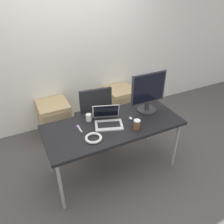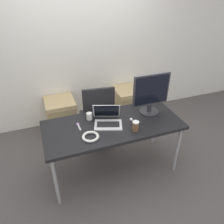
{
  "view_description": "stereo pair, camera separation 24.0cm",
  "coord_description": "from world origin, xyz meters",
  "px_view_note": "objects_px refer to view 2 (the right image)",
  "views": [
    {
      "loc": [
        -0.99,
        -1.98,
        2.31
      ],
      "look_at": [
        0.0,
        0.04,
        0.92
      ],
      "focal_mm": 35.0,
      "sensor_mm": 36.0,
      "label": 1
    },
    {
      "loc": [
        -0.77,
        -2.07,
        2.31
      ],
      "look_at": [
        0.0,
        0.04,
        0.92
      ],
      "focal_mm": 35.0,
      "sensor_mm": 36.0,
      "label": 2
    }
  ],
  "objects_px": {
    "office_chair": "(98,122)",
    "cabinet_left": "(61,116)",
    "mouse": "(131,119)",
    "cable_coil": "(91,137)",
    "laptop_center": "(108,120)",
    "monitor": "(151,94)",
    "cabinet_right": "(128,103)",
    "coffee_cup_brown": "(136,126)",
    "coffee_cup_white": "(89,116)"
  },
  "relations": [
    {
      "from": "office_chair",
      "to": "mouse",
      "type": "distance_m",
      "value": 0.79
    },
    {
      "from": "monitor",
      "to": "coffee_cup_brown",
      "type": "height_order",
      "value": "monitor"
    },
    {
      "from": "coffee_cup_brown",
      "to": "laptop_center",
      "type": "bearing_deg",
      "value": 136.22
    },
    {
      "from": "mouse",
      "to": "cable_coil",
      "type": "height_order",
      "value": "mouse"
    },
    {
      "from": "coffee_cup_white",
      "to": "cabinet_left",
      "type": "bearing_deg",
      "value": 105.4
    },
    {
      "from": "monitor",
      "to": "cable_coil",
      "type": "relative_size",
      "value": 2.79
    },
    {
      "from": "monitor",
      "to": "coffee_cup_white",
      "type": "height_order",
      "value": "monitor"
    },
    {
      "from": "coffee_cup_white",
      "to": "mouse",
      "type": "bearing_deg",
      "value": -22.9
    },
    {
      "from": "office_chair",
      "to": "mouse",
      "type": "bearing_deg",
      "value": -67.07
    },
    {
      "from": "monitor",
      "to": "cabinet_right",
      "type": "bearing_deg",
      "value": 80.92
    },
    {
      "from": "office_chair",
      "to": "monitor",
      "type": "distance_m",
      "value": 1.01
    },
    {
      "from": "cabinet_right",
      "to": "cable_coil",
      "type": "height_order",
      "value": "cable_coil"
    },
    {
      "from": "monitor",
      "to": "cable_coil",
      "type": "distance_m",
      "value": 0.95
    },
    {
      "from": "cabinet_right",
      "to": "monitor",
      "type": "bearing_deg",
      "value": -99.08
    },
    {
      "from": "office_chair",
      "to": "cabinet_left",
      "type": "xyz_separation_m",
      "value": [
        -0.49,
        0.54,
        -0.1
      ]
    },
    {
      "from": "coffee_cup_white",
      "to": "coffee_cup_brown",
      "type": "relative_size",
      "value": 0.74
    },
    {
      "from": "cabinet_left",
      "to": "mouse",
      "type": "xyz_separation_m",
      "value": [
        0.75,
        -1.17,
        0.49
      ]
    },
    {
      "from": "coffee_cup_white",
      "to": "monitor",
      "type": "bearing_deg",
      "value": -7.66
    },
    {
      "from": "cabinet_right",
      "to": "monitor",
      "type": "relative_size",
      "value": 1.08
    },
    {
      "from": "office_chair",
      "to": "laptop_center",
      "type": "distance_m",
      "value": 0.73
    },
    {
      "from": "cabinet_right",
      "to": "coffee_cup_white",
      "type": "distance_m",
      "value": 1.46
    },
    {
      "from": "monitor",
      "to": "office_chair",
      "type": "bearing_deg",
      "value": 137.14
    },
    {
      "from": "cabinet_left",
      "to": "coffee_cup_brown",
      "type": "xyz_separation_m",
      "value": [
        0.71,
        -1.38,
        0.53
      ]
    },
    {
      "from": "office_chair",
      "to": "coffee_cup_brown",
      "type": "relative_size",
      "value": 8.53
    },
    {
      "from": "mouse",
      "to": "laptop_center",
      "type": "bearing_deg",
      "value": 172.34
    },
    {
      "from": "monitor",
      "to": "laptop_center",
      "type": "bearing_deg",
      "value": -174.47
    },
    {
      "from": "cabinet_left",
      "to": "cable_coil",
      "type": "distance_m",
      "value": 1.43
    },
    {
      "from": "cabinet_left",
      "to": "mouse",
      "type": "bearing_deg",
      "value": -57.26
    },
    {
      "from": "cabinet_right",
      "to": "laptop_center",
      "type": "xyz_separation_m",
      "value": [
        -0.78,
        -1.13,
        0.52
      ]
    },
    {
      "from": "laptop_center",
      "to": "mouse",
      "type": "height_order",
      "value": "laptop_center"
    },
    {
      "from": "cabinet_right",
      "to": "coffee_cup_brown",
      "type": "relative_size",
      "value": 4.75
    },
    {
      "from": "coffee_cup_brown",
      "to": "cable_coil",
      "type": "xyz_separation_m",
      "value": [
        -0.53,
        0.05,
        -0.05
      ]
    },
    {
      "from": "coffee_cup_brown",
      "to": "cable_coil",
      "type": "relative_size",
      "value": 0.64
    },
    {
      "from": "office_chair",
      "to": "mouse",
      "type": "relative_size",
      "value": 18.55
    },
    {
      "from": "cabinet_left",
      "to": "mouse",
      "type": "distance_m",
      "value": 1.48
    },
    {
      "from": "office_chair",
      "to": "cabinet_left",
      "type": "relative_size",
      "value": 1.8
    },
    {
      "from": "coffee_cup_brown",
      "to": "cabinet_right",
      "type": "bearing_deg",
      "value": 69.44
    },
    {
      "from": "mouse",
      "to": "cabinet_left",
      "type": "bearing_deg",
      "value": 122.74
    },
    {
      "from": "laptop_center",
      "to": "cable_coil",
      "type": "relative_size",
      "value": 2.05
    },
    {
      "from": "coffee_cup_brown",
      "to": "coffee_cup_white",
      "type": "bearing_deg",
      "value": 137.13
    },
    {
      "from": "laptop_center",
      "to": "coffee_cup_brown",
      "type": "height_order",
      "value": "laptop_center"
    },
    {
      "from": "office_chair",
      "to": "cabinet_left",
      "type": "bearing_deg",
      "value": 131.99
    },
    {
      "from": "mouse",
      "to": "cable_coil",
      "type": "relative_size",
      "value": 0.29
    },
    {
      "from": "cable_coil",
      "to": "coffee_cup_brown",
      "type": "bearing_deg",
      "value": -5.04
    },
    {
      "from": "cabinet_right",
      "to": "coffee_cup_white",
      "type": "relative_size",
      "value": 6.41
    },
    {
      "from": "coffee_cup_brown",
      "to": "cable_coil",
      "type": "height_order",
      "value": "coffee_cup_brown"
    },
    {
      "from": "cabinet_right",
      "to": "cable_coil",
      "type": "xyz_separation_m",
      "value": [
        -1.05,
        -1.33,
        0.49
      ]
    },
    {
      "from": "office_chair",
      "to": "monitor",
      "type": "relative_size",
      "value": 1.94
    },
    {
      "from": "office_chair",
      "to": "cabinet_right",
      "type": "xyz_separation_m",
      "value": [
        0.75,
        0.54,
        -0.1
      ]
    },
    {
      "from": "mouse",
      "to": "coffee_cup_white",
      "type": "xyz_separation_m",
      "value": [
        -0.49,
        0.21,
        0.03
      ]
    }
  ]
}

